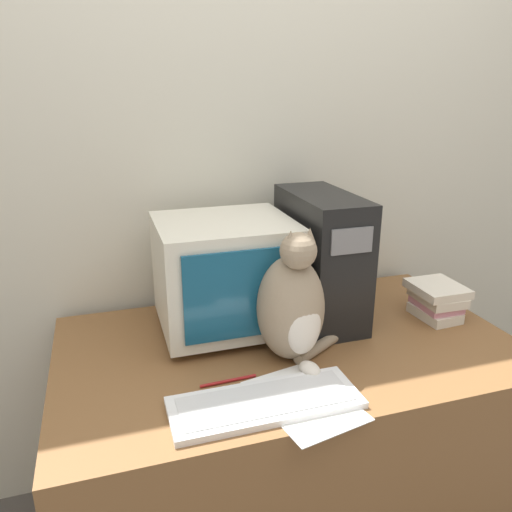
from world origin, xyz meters
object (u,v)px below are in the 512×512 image
object	(u,v)px
keyboard	(265,402)
computer_tower	(320,257)
crt_monitor	(225,274)
cat	(293,306)
pen	(228,381)
book_stack	(437,299)

from	to	relation	value
keyboard	computer_tower	bearing A→B (deg)	52.01
crt_monitor	cat	distance (m)	0.28
crt_monitor	cat	size ratio (longest dim) A/B	1.05
crt_monitor	cat	bearing A→B (deg)	-60.77
cat	pen	bearing A→B (deg)	-169.30
crt_monitor	pen	bearing A→B (deg)	-103.47
cat	pen	size ratio (longest dim) A/B	2.54
book_stack	pen	distance (m)	0.80
keyboard	pen	size ratio (longest dim) A/B	3.06
keyboard	book_stack	size ratio (longest dim) A/B	2.62
crt_monitor	computer_tower	bearing A→B (deg)	-1.23
keyboard	crt_monitor	bearing A→B (deg)	88.32
cat	book_stack	world-z (taller)	cat
pen	cat	bearing A→B (deg)	18.74
computer_tower	cat	bearing A→B (deg)	-129.18
cat	pen	world-z (taller)	cat
keyboard	cat	bearing A→B (deg)	53.47
keyboard	book_stack	bearing A→B (deg)	22.88
cat	book_stack	size ratio (longest dim) A/B	2.18
book_stack	cat	bearing A→B (deg)	-169.69
keyboard	book_stack	distance (m)	0.78
computer_tower	pen	bearing A→B (deg)	-142.69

